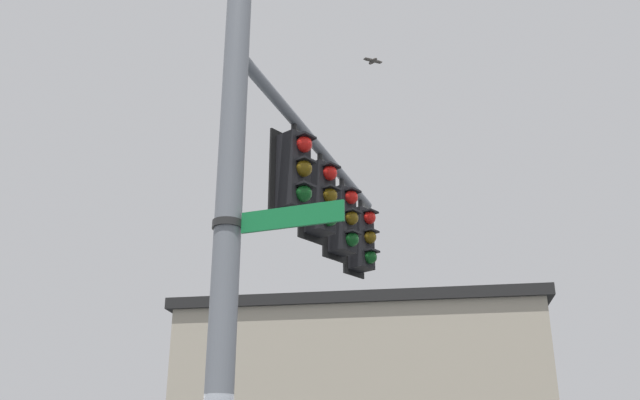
# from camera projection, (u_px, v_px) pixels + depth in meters

# --- Properties ---
(signal_pole) EXTENTS (0.28, 0.28, 7.08)m
(signal_pole) POSITION_uv_depth(u_px,v_px,m) (225.00, 287.00, 6.91)
(signal_pole) COLOR slate
(signal_pole) RESTS_ON ground
(mast_arm) EXTENTS (4.94, 2.00, 0.15)m
(mast_arm) POSITION_uv_depth(u_px,v_px,m) (317.00, 146.00, 10.19)
(mast_arm) COLOR slate
(traffic_light_nearest_pole) EXTENTS (0.54, 0.49, 1.31)m
(traffic_light_nearest_pole) POSITION_uv_depth(u_px,v_px,m) (294.00, 171.00, 9.13)
(traffic_light_nearest_pole) COLOR black
(traffic_light_mid_inner) EXTENTS (0.54, 0.49, 1.31)m
(traffic_light_mid_inner) POSITION_uv_depth(u_px,v_px,m) (321.00, 198.00, 10.01)
(traffic_light_mid_inner) COLOR black
(traffic_light_mid_outer) EXTENTS (0.54, 0.49, 1.31)m
(traffic_light_mid_outer) POSITION_uv_depth(u_px,v_px,m) (343.00, 220.00, 10.90)
(traffic_light_mid_outer) COLOR black
(traffic_light_arm_end) EXTENTS (0.54, 0.49, 1.31)m
(traffic_light_arm_end) POSITION_uv_depth(u_px,v_px,m) (362.00, 239.00, 11.78)
(traffic_light_arm_end) COLOR black
(street_name_sign) EXTENTS (0.63, 1.35, 0.22)m
(street_name_sign) POSITION_uv_depth(u_px,v_px,m) (258.00, 221.00, 7.04)
(street_name_sign) COLOR #147238
(bird_flying) EXTENTS (0.37, 0.23, 0.08)m
(bird_flying) POSITION_uv_depth(u_px,v_px,m) (373.00, 61.00, 12.00)
(bird_flying) COLOR #4C4742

